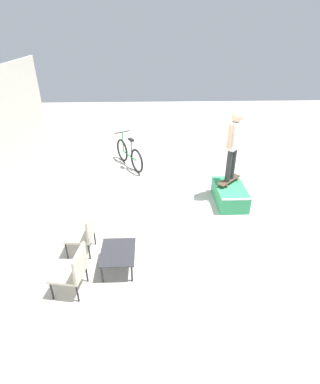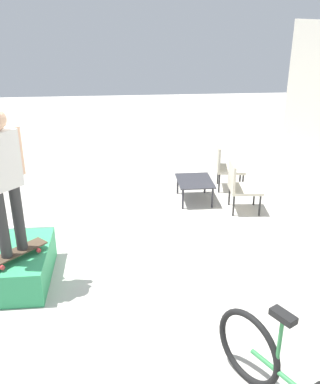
# 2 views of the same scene
# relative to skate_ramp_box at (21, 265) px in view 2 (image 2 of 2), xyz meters

# --- Properties ---
(ground_plane) EXTENTS (24.00, 24.00, 0.00)m
(ground_plane) POSITION_rel_skate_ramp_box_xyz_m (-0.94, 1.01, -0.22)
(ground_plane) COLOR #B7B2A8
(skate_ramp_box) EXTENTS (1.22, 0.71, 0.46)m
(skate_ramp_box) POSITION_rel_skate_ramp_box_xyz_m (0.00, 0.00, 0.00)
(skate_ramp_box) COLOR #339E60
(skate_ramp_box) RESTS_ON ground_plane
(skateboard_on_ramp) EXTENTS (0.71, 0.71, 0.07)m
(skateboard_on_ramp) POSITION_rel_skate_ramp_box_xyz_m (0.21, 0.01, 0.30)
(skateboard_on_ramp) COLOR #473828
(skateboard_on_ramp) RESTS_ON skate_ramp_box
(person_skater) EXTENTS (0.45, 0.41, 1.72)m
(person_skater) POSITION_rel_skate_ramp_box_xyz_m (0.21, 0.01, 1.33)
(person_skater) COLOR #2D2D2D
(person_skater) RESTS_ON skateboard_on_ramp
(coffee_table) EXTENTS (0.78, 0.62, 0.39)m
(coffee_table) POSITION_rel_skate_ramp_box_xyz_m (-2.26, 2.61, 0.13)
(coffee_table) COLOR #2D2D33
(coffee_table) RESTS_ON ground_plane
(patio_chair_left) EXTENTS (0.60, 0.60, 0.87)m
(patio_chair_left) POSITION_rel_skate_ramp_box_xyz_m (-2.77, 3.30, 0.26)
(patio_chair_left) COLOR black
(patio_chair_left) RESTS_ON ground_plane
(patio_chair_right) EXTENTS (0.56, 0.56, 0.87)m
(patio_chair_right) POSITION_rel_skate_ramp_box_xyz_m (-1.77, 3.30, 0.26)
(patio_chair_right) COLOR black
(patio_chair_right) RESTS_ON ground_plane
(bicycle) EXTENTS (1.54, 0.92, 1.02)m
(bicycle) POSITION_rel_skate_ramp_box_xyz_m (2.28, 2.64, 0.17)
(bicycle) COLOR black
(bicycle) RESTS_ON ground_plane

